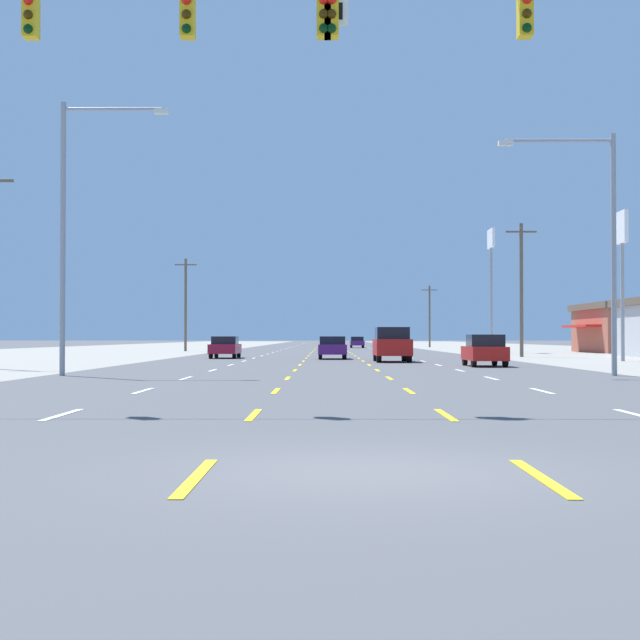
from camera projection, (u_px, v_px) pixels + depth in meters
name	position (u px, v px, depth m)	size (l,w,h in m)	color
ground_plane	(331.00, 354.00, 75.89)	(572.00, 572.00, 0.00)	#4C4C4F
lot_apron_left	(29.00, 354.00, 76.05)	(28.00, 440.00, 0.01)	gray
lot_apron_right	(634.00, 354.00, 75.73)	(28.00, 440.00, 0.01)	gray
lane_markings	(330.00, 348.00, 114.39)	(10.64, 227.60, 0.01)	white
signal_span_wire	(347.00, 120.00, 19.54)	(25.70, 0.53, 9.81)	brown
hatchback_far_right_nearest	(485.00, 350.00, 44.86)	(1.72, 3.90, 1.54)	red
suv_inner_right_near	(392.00, 344.00, 53.08)	(1.98, 4.90, 1.98)	red
sedan_center_turn_mid	(332.00, 347.00, 59.84)	(1.80, 4.50, 1.46)	#4C196B
sedan_far_left_midfar	(225.00, 347.00, 62.19)	(1.80, 4.50, 1.46)	maroon
sedan_inner_right_far	(357.00, 342.00, 121.48)	(1.80, 4.50, 1.46)	#4C196B
storefront_right_row_2	(632.00, 328.00, 84.92)	(9.81, 12.39, 4.50)	#A35642
pole_sign_right_row_1	(622.00, 250.00, 54.55)	(0.24, 1.66, 8.84)	gray
pole_sign_right_row_2	(491.00, 257.00, 83.11)	(0.24, 2.71, 11.09)	gray
streetlight_left_row_0	(73.00, 218.00, 34.27)	(3.99, 0.26, 10.12)	gray
streetlight_right_row_0	(601.00, 233.00, 34.13)	(4.32, 0.26, 8.92)	gray
utility_pole_right_row_1	(521.00, 287.00, 65.97)	(2.20, 0.26, 9.51)	brown
utility_pole_left_row_2	(186.00, 303.00, 92.49)	(2.20, 0.26, 9.22)	brown
utility_pole_right_row_3	(430.00, 315.00, 128.39)	(2.20, 0.26, 8.52)	brown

